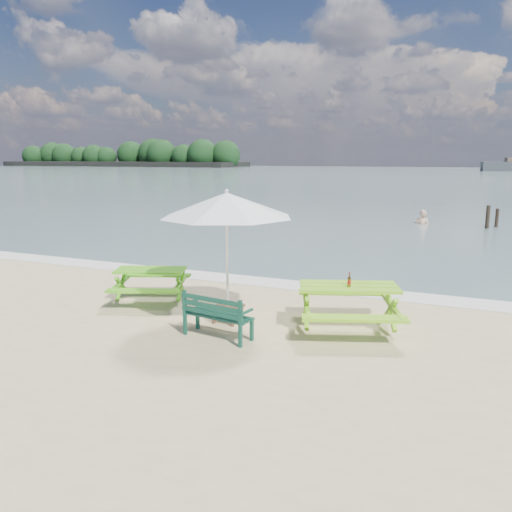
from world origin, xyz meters
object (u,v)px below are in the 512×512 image
at_px(picnic_table_right, 348,308).
at_px(patio_umbrella, 227,205).
at_px(beer_bottle, 349,282).
at_px(swimmer, 422,230).
at_px(side_table, 228,313).
at_px(picnic_table_left, 151,285).
at_px(park_bench, 218,324).

xyz_separation_m(picnic_table_right, patio_umbrella, (-2.20, -0.47, 1.84)).
bearing_deg(beer_bottle, swimmer, 90.26).
distance_m(side_table, beer_bottle, 2.38).
height_order(picnic_table_left, swimmer, picnic_table_left).
distance_m(picnic_table_left, swimmer, 16.50).
bearing_deg(swimmer, picnic_table_left, -105.21).
xyz_separation_m(picnic_table_left, picnic_table_right, (4.38, -0.17, 0.06)).
height_order(park_bench, swimmer, park_bench).
bearing_deg(patio_umbrella, beer_bottle, 9.80).
bearing_deg(patio_umbrella, picnic_table_left, 163.63).
distance_m(picnic_table_left, park_bench, 2.80).
relative_size(picnic_table_left, side_table, 4.09).
height_order(picnic_table_left, beer_bottle, beer_bottle).
bearing_deg(picnic_table_right, picnic_table_left, 177.81).
relative_size(patio_umbrella, beer_bottle, 9.94).
height_order(picnic_table_right, swimmer, picnic_table_right).
relative_size(picnic_table_right, swimmer, 1.28).
bearing_deg(swimmer, patio_umbrella, -97.40).
distance_m(picnic_table_right, park_bench, 2.38).
distance_m(picnic_table_right, patio_umbrella, 2.91).
distance_m(side_table, patio_umbrella, 2.07).
bearing_deg(patio_umbrella, side_table, -90.00).
bearing_deg(swimmer, picnic_table_right, -89.81).
xyz_separation_m(park_bench, beer_bottle, (2.01, 1.20, 0.68)).
xyz_separation_m(side_table, beer_bottle, (2.22, 0.38, 0.75)).
distance_m(patio_umbrella, swimmer, 16.88).
bearing_deg(picnic_table_right, park_bench, -147.02).
relative_size(picnic_table_left, beer_bottle, 8.14).
height_order(park_bench, patio_umbrella, patio_umbrella).
relative_size(picnic_table_right, side_table, 4.75).
bearing_deg(beer_bottle, picnic_table_right, 101.27).
relative_size(side_table, beer_bottle, 1.99).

